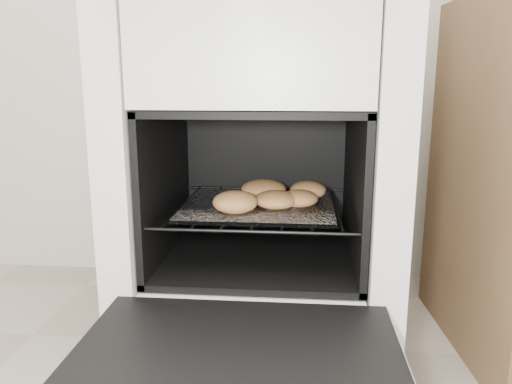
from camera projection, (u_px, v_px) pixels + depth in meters
The scene contains 5 objects.
stove at pixel (261, 159), 1.33m from camera, with size 0.66×0.74×1.01m.
oven_door at pixel (235, 368), 0.85m from camera, with size 0.59×0.46×0.04m.
oven_rack at pixel (259, 207), 1.28m from camera, with size 0.48×0.46×0.01m.
foil_sheet at pixel (258, 206), 1.26m from camera, with size 0.37×0.33×0.01m, color white.
baked_rolls at pixel (272, 195), 1.26m from camera, with size 0.31×0.30×0.05m.
Camera 1 is at (0.07, -0.18, 0.70)m, focal length 35.00 mm.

